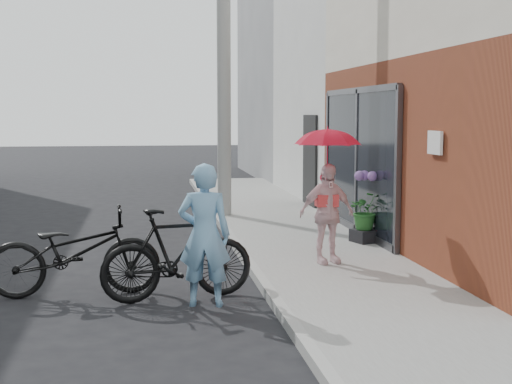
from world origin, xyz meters
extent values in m
plane|color=black|center=(0.00, 0.00, 0.00)|extent=(80.00, 80.00, 0.00)
cube|color=gray|center=(2.10, 2.00, 0.06)|extent=(2.20, 24.00, 0.12)
cube|color=#9E9E99|center=(0.94, 2.00, 0.06)|extent=(0.12, 24.00, 0.12)
cube|color=black|center=(3.16, 3.50, 1.36)|extent=(0.06, 3.80, 2.40)
cube|color=white|center=(3.16, 0.20, 1.82)|extent=(0.04, 0.40, 0.30)
cube|color=silver|center=(7.20, 9.00, 3.50)|extent=(8.00, 6.00, 7.00)
cube|color=slate|center=(7.20, 16.00, 3.50)|extent=(8.00, 8.00, 7.00)
cylinder|color=#9E9E99|center=(1.10, 6.00, 3.50)|extent=(0.28, 0.28, 7.00)
imported|color=#75AAD1|center=(0.15, -0.45, 0.82)|extent=(0.65, 0.49, 1.64)
imported|color=black|center=(-1.36, 0.23, 0.53)|extent=(2.08, 0.84, 1.07)
imported|color=black|center=(-0.14, -0.15, 0.55)|extent=(1.89, 0.85, 1.09)
imported|color=beige|center=(1.97, 1.05, 0.81)|extent=(0.87, 0.51, 1.39)
imported|color=red|center=(1.97, 1.05, 1.89)|extent=(0.86, 0.86, 0.76)
cube|color=black|center=(3.00, 2.52, 0.22)|extent=(0.49, 0.49, 0.20)
imported|color=#286327|center=(3.00, 2.52, 0.63)|extent=(0.56, 0.48, 0.62)
camera|label=1|loc=(-0.50, -8.42, 2.20)|focal=50.00mm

